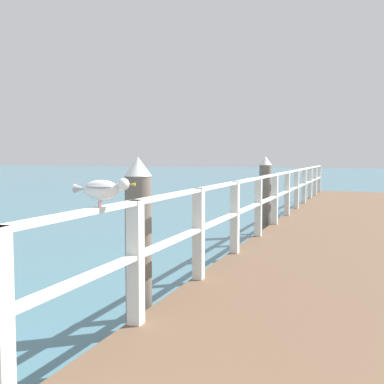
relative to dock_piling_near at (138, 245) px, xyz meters
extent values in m
cube|color=brown|center=(1.84, 5.82, -0.74)|extent=(3.08, 21.55, 0.42)
cube|color=silver|center=(0.38, -0.83, 0.02)|extent=(0.12, 0.12, 1.09)
cube|color=silver|center=(0.38, 0.83, 0.02)|extent=(0.12, 0.12, 1.09)
cube|color=silver|center=(0.38, 2.50, 0.02)|extent=(0.12, 0.12, 1.09)
cube|color=silver|center=(0.38, 4.16, 0.02)|extent=(0.12, 0.12, 1.09)
cube|color=silver|center=(0.38, 5.82, 0.02)|extent=(0.12, 0.12, 1.09)
cube|color=silver|center=(0.38, 7.48, 0.02)|extent=(0.12, 0.12, 1.09)
cube|color=silver|center=(0.38, 9.15, 0.02)|extent=(0.12, 0.12, 1.09)
cube|color=silver|center=(0.38, 10.81, 0.02)|extent=(0.12, 0.12, 1.09)
cube|color=silver|center=(0.38, 12.47, 0.02)|extent=(0.12, 0.12, 1.09)
cube|color=silver|center=(0.38, 14.13, 0.02)|extent=(0.12, 0.12, 1.09)
cube|color=silver|center=(0.38, 15.80, 0.02)|extent=(0.12, 0.12, 1.09)
cube|color=silver|center=(0.38, 5.82, 0.54)|extent=(0.10, 19.95, 0.04)
cube|color=silver|center=(0.38, 5.82, 0.07)|extent=(0.10, 19.95, 0.04)
cylinder|color=#6B6056|center=(0.00, 0.00, -0.11)|extent=(0.28, 0.28, 1.68)
cone|color=white|center=(0.00, 0.00, 0.83)|extent=(0.29, 0.29, 0.20)
cylinder|color=#6B6056|center=(0.00, 6.67, -0.11)|extent=(0.28, 0.28, 1.68)
cone|color=white|center=(0.00, 6.67, 0.83)|extent=(0.29, 0.29, 0.20)
ellipsoid|color=white|center=(0.38, -1.39, 0.68)|extent=(0.30, 0.18, 0.15)
sphere|color=white|center=(0.55, -1.36, 0.73)|extent=(0.09, 0.09, 0.09)
cone|color=gold|center=(0.62, -1.35, 0.73)|extent=(0.05, 0.03, 0.02)
cone|color=#939399|center=(0.21, -1.42, 0.69)|extent=(0.09, 0.08, 0.07)
ellipsoid|color=#939399|center=(0.38, -1.39, 0.71)|extent=(0.25, 0.21, 0.04)
cylinder|color=tan|center=(0.37, -1.37, 0.58)|extent=(0.01, 0.01, 0.05)
cylinder|color=tan|center=(0.37, -1.42, 0.58)|extent=(0.01, 0.01, 0.05)
camera|label=1|loc=(2.26, -4.58, 0.94)|focal=45.66mm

